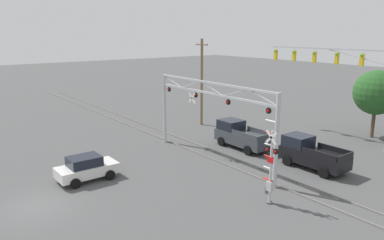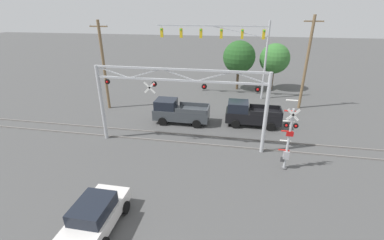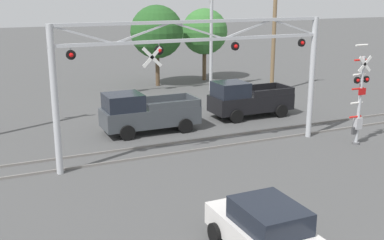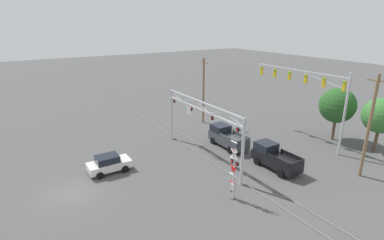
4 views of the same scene
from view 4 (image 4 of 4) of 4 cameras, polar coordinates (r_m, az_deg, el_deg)
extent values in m
plane|color=#4C4C4C|center=(26.94, -21.82, -12.86)|extent=(200.00, 200.00, 0.00)
cube|color=gray|center=(31.12, 2.12, -7.01)|extent=(80.00, 0.08, 0.10)
cube|color=gray|center=(31.88, 4.27, -6.41)|extent=(80.00, 0.08, 0.10)
cylinder|color=#B7BABF|center=(34.88, -3.94, 1.00)|extent=(0.27, 0.27, 6.00)
cylinder|color=#B7BABF|center=(25.30, 9.62, -6.12)|extent=(0.27, 0.27, 6.00)
cube|color=#B7BABF|center=(29.15, 1.78, 1.96)|extent=(12.69, 0.14, 0.14)
cube|color=#B7BABF|center=(28.94, 1.80, 3.44)|extent=(12.69, 0.14, 0.14)
cube|color=#B7BABF|center=(33.15, -3.01, 4.66)|extent=(2.51, 0.08, 0.85)
cube|color=#B7BABF|center=(31.06, -0.77, 3.74)|extent=(2.51, 0.08, 0.85)
cube|color=#B7BABF|center=(29.04, 1.79, 2.70)|extent=(2.51, 0.08, 0.85)
cube|color=#B7BABF|center=(27.10, 4.71, 1.49)|extent=(2.51, 0.08, 0.85)
cube|color=#B7BABF|center=(25.25, 8.07, 0.10)|extent=(2.51, 0.08, 0.85)
cylinder|color=black|center=(33.76, -3.41, 3.59)|extent=(0.38, 0.10, 0.38)
sphere|color=red|center=(33.73, -3.51, 3.57)|extent=(0.18, 0.18, 0.18)
cylinder|color=#B7BABF|center=(33.70, -3.42, 3.98)|extent=(0.04, 0.04, 0.10)
cylinder|color=black|center=(30.72, -0.12, 2.13)|extent=(0.38, 0.10, 0.38)
sphere|color=red|center=(30.69, -0.23, 2.11)|extent=(0.18, 0.18, 0.18)
cylinder|color=#B7BABF|center=(30.65, -0.12, 2.56)|extent=(0.04, 0.04, 0.10)
cylinder|color=black|center=(27.83, 3.86, 0.35)|extent=(0.38, 0.10, 0.38)
sphere|color=red|center=(27.79, 3.75, 0.33)|extent=(0.18, 0.18, 0.18)
cylinder|color=#B7BABF|center=(27.76, 3.87, 0.82)|extent=(0.04, 0.04, 0.10)
cylinder|color=black|center=(25.14, 8.73, -1.83)|extent=(0.38, 0.10, 0.38)
sphere|color=red|center=(25.09, 8.61, -1.86)|extent=(0.18, 0.18, 0.18)
cylinder|color=#B7BABF|center=(25.06, 8.76, -1.31)|extent=(0.04, 0.04, 0.10)
cube|color=white|center=(31.03, -0.62, 1.79)|extent=(0.88, 0.03, 0.88)
cube|color=white|center=(31.03, -0.62, 1.79)|extent=(0.88, 0.03, 0.88)
cylinder|color=black|center=(31.02, -0.66, 1.79)|extent=(0.04, 0.04, 0.02)
cylinder|color=#B7BABF|center=(23.61, 8.03, -10.27)|extent=(0.16, 0.16, 4.26)
cylinder|color=#59595B|center=(24.67, 7.81, -14.52)|extent=(0.35, 0.35, 0.10)
cube|color=white|center=(22.75, 8.01, -6.40)|extent=(0.78, 0.03, 0.78)
cube|color=white|center=(22.75, 8.01, -6.40)|extent=(0.78, 0.03, 0.78)
cylinder|color=black|center=(22.74, 7.96, -6.42)|extent=(0.04, 0.04, 0.02)
cylinder|color=black|center=(23.33, 7.70, -7.78)|extent=(0.32, 0.09, 0.32)
sphere|color=red|center=(23.29, 7.58, -7.81)|extent=(0.16, 0.16, 0.16)
cylinder|color=black|center=(22.95, 8.59, -8.28)|extent=(0.32, 0.09, 0.32)
sphere|color=red|center=(22.91, 8.48, -8.32)|extent=(0.16, 0.16, 0.16)
cube|color=#B7BABF|center=(23.14, 8.14, -8.03)|extent=(0.64, 0.06, 0.06)
cube|color=red|center=(23.33, 7.89, -9.30)|extent=(0.44, 0.02, 0.32)
cube|color=#B2B2B7|center=(24.14, 7.91, -12.53)|extent=(0.36, 0.28, 0.56)
cylinder|color=red|center=(24.09, 7.67, -11.65)|extent=(0.68, 0.09, 0.09)
cylinder|color=white|center=(23.76, 7.74, -10.23)|extent=(0.68, 0.09, 0.09)
cylinder|color=red|center=(23.45, 7.81, -8.77)|extent=(0.68, 0.09, 0.09)
cylinder|color=white|center=(23.15, 7.88, -7.27)|extent=(0.68, 0.09, 0.09)
cylinder|color=red|center=(22.86, 7.95, -5.74)|extent=(0.68, 0.09, 0.09)
cylinder|color=white|center=(22.60, 8.02, -4.16)|extent=(0.68, 0.09, 0.09)
cube|color=#3F3F42|center=(24.44, 7.60, -13.06)|extent=(0.24, 0.12, 0.36)
cylinder|color=#B7BABF|center=(33.83, 27.01, 0.79)|extent=(0.24, 0.24, 8.65)
cube|color=#B7BABF|center=(36.47, 19.57, 8.92)|extent=(12.40, 0.14, 0.14)
cube|color=#B7BABF|center=(34.75, 23.43, 7.04)|extent=(6.22, 0.08, 1.28)
cylinder|color=#B7BABF|center=(40.24, 13.18, 10.06)|extent=(0.04, 0.04, 0.30)
cube|color=gold|center=(40.34, 13.11, 9.14)|extent=(0.30, 0.26, 1.02)
sphere|color=green|center=(40.16, 12.98, 9.65)|extent=(0.18, 0.18, 0.18)
cylinder|color=#B7BABF|center=(38.68, 15.58, 9.56)|extent=(0.04, 0.04, 0.30)
cube|color=gold|center=(38.78, 15.50, 8.60)|extent=(0.30, 0.26, 1.02)
sphere|color=green|center=(38.60, 15.38, 9.13)|extent=(0.18, 0.18, 0.18)
cylinder|color=#B7BABF|center=(37.20, 18.17, 8.99)|extent=(0.04, 0.04, 0.30)
cube|color=gold|center=(37.30, 18.07, 8.00)|extent=(0.30, 0.26, 1.02)
sphere|color=green|center=(37.12, 17.96, 8.55)|extent=(0.18, 0.18, 0.18)
cylinder|color=#B7BABF|center=(35.80, 20.96, 8.36)|extent=(0.04, 0.04, 0.30)
cube|color=gold|center=(35.91, 20.84, 7.33)|extent=(0.30, 0.26, 1.02)
sphere|color=green|center=(35.72, 20.74, 7.91)|extent=(0.18, 0.18, 0.18)
cylinder|color=#B7BABF|center=(34.50, 23.96, 7.66)|extent=(0.04, 0.04, 0.30)
cube|color=gold|center=(34.61, 23.82, 6.59)|extent=(0.30, 0.26, 1.02)
sphere|color=green|center=(34.41, 23.74, 7.19)|extent=(0.18, 0.18, 0.18)
cylinder|color=#B7BABF|center=(33.30, 27.17, 6.88)|extent=(0.04, 0.04, 0.30)
cube|color=gold|center=(33.41, 27.00, 5.78)|extent=(0.30, 0.26, 1.02)
sphere|color=green|center=(33.21, 26.95, 6.39)|extent=(0.18, 0.18, 0.18)
cube|color=#3D4247|center=(33.54, 6.91, -3.70)|extent=(5.06, 1.91, 0.95)
cube|color=black|center=(34.28, 5.46, -1.56)|extent=(1.87, 1.76, 0.83)
cube|color=#3D4247|center=(32.01, 6.83, -3.52)|extent=(2.79, 0.08, 0.37)
cube|color=#3D4247|center=(33.13, 9.31, -2.87)|extent=(2.79, 0.08, 0.37)
cube|color=#3D4247|center=(31.56, 9.77, -3.99)|extent=(0.10, 1.83, 0.37)
cylinder|color=black|center=(34.31, 3.97, -3.94)|extent=(0.77, 0.24, 0.77)
cylinder|color=black|center=(35.41, 6.52, -3.29)|extent=(0.77, 0.24, 0.77)
cylinder|color=black|center=(32.04, 7.28, -5.72)|extent=(0.77, 0.24, 0.77)
cylinder|color=black|center=(33.22, 9.89, -4.96)|extent=(0.77, 0.24, 0.77)
cube|color=black|center=(29.65, 15.72, -7.35)|extent=(4.86, 1.91, 0.95)
cube|color=black|center=(30.13, 13.94, -4.91)|extent=(1.79, 1.76, 0.83)
cube|color=black|center=(28.15, 16.05, -7.32)|extent=(2.67, 0.08, 0.37)
cube|color=black|center=(29.45, 18.48, -6.39)|extent=(2.67, 0.08, 0.37)
cube|color=black|center=(28.02, 19.42, -7.79)|extent=(0.10, 1.83, 0.37)
cylinder|color=black|center=(30.13, 12.27, -7.64)|extent=(0.77, 0.24, 0.77)
cylinder|color=black|center=(31.41, 14.84, -6.73)|extent=(0.77, 0.24, 0.77)
cylinder|color=black|center=(28.32, 16.55, -9.77)|extent=(0.77, 0.24, 0.77)
cylinder|color=black|center=(29.69, 19.08, -8.69)|extent=(0.77, 0.24, 0.77)
cube|color=silver|center=(29.11, -15.47, -8.25)|extent=(1.84, 3.88, 0.67)
cube|color=black|center=(28.80, -15.87, -7.16)|extent=(1.56, 2.02, 0.63)
cylinder|color=black|center=(30.35, -13.83, -7.68)|extent=(0.24, 0.65, 0.65)
cylinder|color=black|center=(28.76, -12.62, -9.10)|extent=(0.24, 0.65, 0.65)
cylinder|color=black|center=(29.83, -18.10, -8.57)|extent=(0.24, 0.65, 0.65)
cylinder|color=black|center=(28.21, -17.12, -10.09)|extent=(0.24, 0.65, 0.65)
cylinder|color=brown|center=(40.32, 2.19, 5.51)|extent=(0.28, 0.28, 8.85)
cube|color=brown|center=(39.65, 2.26, 10.91)|extent=(1.80, 0.12, 0.12)
cylinder|color=silver|center=(40.31, 1.59, 11.18)|extent=(0.08, 0.08, 0.12)
cylinder|color=silver|center=(38.97, 2.95, 10.92)|extent=(0.08, 0.08, 0.12)
cylinder|color=brown|center=(29.95, 30.63, -1.22)|extent=(0.28, 0.28, 9.31)
cube|color=brown|center=(29.03, 31.93, 6.34)|extent=(1.80, 0.12, 0.12)
cylinder|color=silver|center=(29.38, 30.55, 6.88)|extent=(0.08, 0.08, 0.12)
cylinder|color=brown|center=(37.62, 31.64, -3.14)|extent=(0.32, 0.32, 2.69)
sphere|color=#387533|center=(36.86, 32.33, 0.71)|extent=(3.74, 3.74, 3.74)
cylinder|color=brown|center=(38.92, 25.40, -1.43)|extent=(0.32, 0.32, 2.77)
sphere|color=#265623|center=(38.15, 25.97, 2.54)|extent=(4.05, 4.05, 4.05)
camera|label=1|loc=(5.02, -49.38, -39.88)|focal=35.00mm
camera|label=2|loc=(19.51, -36.38, 4.27)|focal=24.00mm
camera|label=3|loc=(32.89, -37.26, 3.72)|focal=45.00mm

